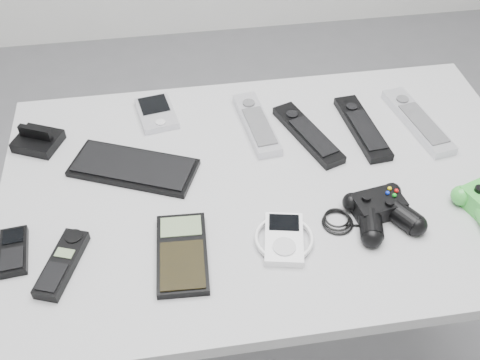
{
  "coord_description": "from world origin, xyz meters",
  "views": [
    {
      "loc": [
        -0.12,
        -0.87,
        1.5
      ],
      "look_at": [
        0.0,
        -0.1,
        0.74
      ],
      "focal_mm": 42.0,
      "sensor_mm": 36.0,
      "label": 1
    }
  ],
  "objects": [
    {
      "name": "floor",
      "position": [
        0.0,
        0.0,
        0.0
      ],
      "size": [
        3.5,
        3.5,
        0.0
      ],
      "primitive_type": "plane",
      "color": "slate",
      "rests_on": "ground"
    },
    {
      "name": "desk",
      "position": [
        0.07,
        -0.09,
        0.65
      ],
      "size": [
        1.07,
        0.69,
        0.72
      ],
      "color": "#A5A5A8",
      "rests_on": "floor"
    },
    {
      "name": "pda_keyboard",
      "position": [
        -0.21,
        -0.02,
        0.72
      ],
      "size": [
        0.27,
        0.2,
        0.02
      ],
      "primitive_type": "cube",
      "rotation": [
        0.0,
        0.0,
        -0.41
      ],
      "color": "black",
      "rests_on": "desk"
    },
    {
      "name": "dock_bracket",
      "position": [
        -0.4,
        0.09,
        0.74
      ],
      "size": [
        0.11,
        0.11,
        0.05
      ],
      "primitive_type": "cube",
      "rotation": [
        0.0,
        0.0,
        -0.43
      ],
      "color": "black",
      "rests_on": "desk"
    },
    {
      "name": "pda",
      "position": [
        -0.15,
        0.15,
        0.73
      ],
      "size": [
        0.1,
        0.13,
        0.02
      ],
      "primitive_type": "cube",
      "rotation": [
        0.0,
        0.0,
        0.17
      ],
      "color": "silver",
      "rests_on": "desk"
    },
    {
      "name": "remote_silver_a",
      "position": [
        0.06,
        0.08,
        0.73
      ],
      "size": [
        0.08,
        0.21,
        0.02
      ],
      "primitive_type": "cube",
      "rotation": [
        0.0,
        0.0,
        0.11
      ],
      "color": "silver",
      "rests_on": "desk"
    },
    {
      "name": "remote_black_a",
      "position": [
        0.17,
        0.03,
        0.73
      ],
      "size": [
        0.12,
        0.22,
        0.02
      ],
      "primitive_type": "cube",
      "rotation": [
        0.0,
        0.0,
        0.34
      ],
      "color": "black",
      "rests_on": "desk"
    },
    {
      "name": "remote_black_b",
      "position": [
        0.29,
        0.03,
        0.73
      ],
      "size": [
        0.07,
        0.22,
        0.02
      ],
      "primitive_type": "cube",
      "rotation": [
        0.0,
        0.0,
        0.09
      ],
      "color": "black",
      "rests_on": "desk"
    },
    {
      "name": "remote_silver_b",
      "position": [
        0.42,
        0.03,
        0.73
      ],
      "size": [
        0.09,
        0.24,
        0.02
      ],
      "primitive_type": "cube",
      "rotation": [
        0.0,
        0.0,
        0.16
      ],
      "color": "silver",
      "rests_on": "desk"
    },
    {
      "name": "mobile_phone",
      "position": [
        -0.42,
        -0.2,
        0.73
      ],
      "size": [
        0.06,
        0.11,
        0.02
      ],
      "primitive_type": "cube",
      "rotation": [
        0.0,
        0.0,
        0.1
      ],
      "color": "black",
      "rests_on": "desk"
    },
    {
      "name": "cordless_handset",
      "position": [
        -0.33,
        -0.25,
        0.73
      ],
      "size": [
        0.09,
        0.15,
        0.02
      ],
      "primitive_type": "cube",
      "rotation": [
        0.0,
        0.0,
        -0.35
      ],
      "color": "black",
      "rests_on": "desk"
    },
    {
      "name": "calculator",
      "position": [
        -0.13,
        -0.25,
        0.73
      ],
      "size": [
        0.1,
        0.18,
        0.02
      ],
      "primitive_type": "cube",
      "rotation": [
        0.0,
        0.0,
        -0.05
      ],
      "color": "black",
      "rests_on": "desk"
    },
    {
      "name": "mp3_player",
      "position": [
        0.06,
        -0.25,
        0.73
      ],
      "size": [
        0.13,
        0.13,
        0.02
      ],
      "primitive_type": "cube",
      "rotation": [
        0.0,
        0.0,
        -0.2
      ],
      "color": "white",
      "rests_on": "desk"
    },
    {
      "name": "controller_black",
      "position": [
        0.25,
        -0.22,
        0.74
      ],
      "size": [
        0.24,
        0.17,
        0.04
      ],
      "primitive_type": null,
      "rotation": [
        0.0,
        0.0,
        0.16
      ],
      "color": "black",
      "rests_on": "desk"
    }
  ]
}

